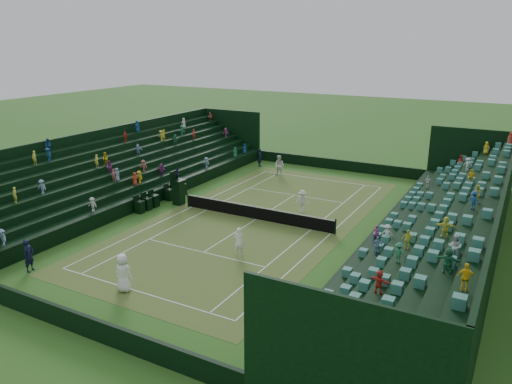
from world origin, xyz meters
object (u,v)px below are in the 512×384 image
at_px(player_near_west, 123,273).
at_px(umpire_chair, 178,189).
at_px(player_far_west, 279,166).
at_px(tennis_net, 256,212).
at_px(player_near_east, 239,241).
at_px(player_far_east, 302,201).

bearing_deg(player_near_west, umpire_chair, -69.18).
distance_m(player_near_west, player_far_west, 23.55).
xyz_separation_m(tennis_net, player_near_west, (-0.78, -12.14, 0.46)).
height_order(tennis_net, player_near_west, player_near_west).
relative_size(player_near_west, player_near_east, 1.16).
height_order(player_near_east, player_far_west, player_far_west).
relative_size(tennis_net, player_far_east, 7.06).
distance_m(player_near_east, player_far_west, 17.87).
distance_m(umpire_chair, player_near_east, 10.55).
bearing_deg(umpire_chair, player_near_east, -33.60).
relative_size(tennis_net, player_near_east, 6.83).
bearing_deg(player_far_east, umpire_chair, 162.71).
height_order(player_far_west, player_far_east, player_far_west).
relative_size(umpire_chair, player_near_east, 1.67).
relative_size(umpire_chair, player_far_west, 1.50).
distance_m(umpire_chair, player_far_east, 9.37).
relative_size(tennis_net, umpire_chair, 4.09).
height_order(player_near_east, player_far_east, player_near_east).
height_order(player_near_west, player_near_east, player_near_west).
distance_m(tennis_net, player_near_west, 12.18).
distance_m(tennis_net, umpire_chair, 6.80).
xyz_separation_m(umpire_chair, player_far_east, (8.91, 2.86, -0.39)).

